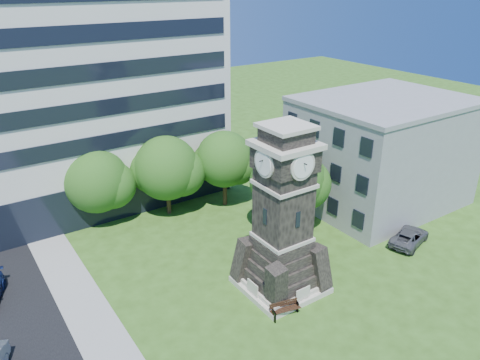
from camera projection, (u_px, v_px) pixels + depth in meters
ground at (263, 317)px, 30.88m from camera, size 160.00×160.00×0.00m
sidewalk at (97, 329)px, 29.81m from camera, size 3.00×70.00×0.06m
clock_tower at (283, 223)px, 31.83m from camera, size 5.40×5.40×12.22m
office_tall at (72, 53)px, 43.22m from camera, size 26.20×15.11×28.60m
office_low at (381, 151)px, 45.12m from camera, size 15.20×12.20×10.40m
car_east_lot at (409, 237)px, 39.18m from camera, size 4.99×3.32×1.27m
park_bench at (285, 308)px, 30.87m from camera, size 2.03×0.54×1.05m
tree_nw at (97, 182)px, 41.22m from camera, size 6.29×5.72×7.03m
tree_nc at (167, 170)px, 42.85m from camera, size 6.56×5.96×7.58m
tree_ne at (225, 161)px, 44.42m from camera, size 5.97×5.42×7.50m
tree_east at (290, 181)px, 39.45m from camera, size 6.60×6.00×8.07m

